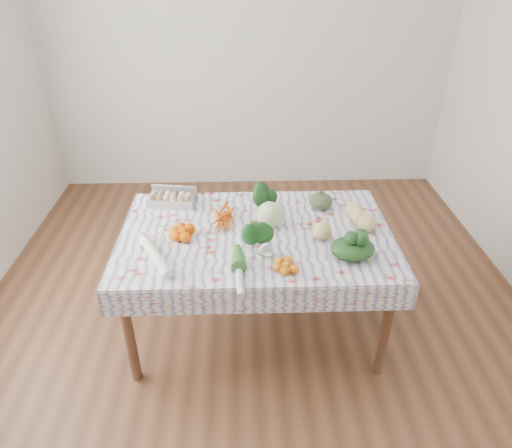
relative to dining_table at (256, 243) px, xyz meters
name	(u,v)px	position (x,y,z in m)	size (l,w,h in m)	color
ground	(256,324)	(0.00, 0.00, -0.68)	(4.50, 4.50, 0.00)	brown
wall_back	(248,50)	(0.00, 2.25, 0.72)	(4.00, 0.04, 2.80)	silver
dining_table	(256,243)	(0.00, 0.00, 0.00)	(1.60, 1.00, 0.75)	brown
tablecloth	(256,233)	(0.00, 0.00, 0.08)	(1.66, 1.06, 0.01)	white
egg_carton	(171,200)	(-0.56, 0.35, 0.13)	(0.31, 0.12, 0.08)	#A7A7A2
carrot_bunch	(221,219)	(-0.22, 0.13, 0.11)	(0.25, 0.23, 0.05)	#DD550C
kale_bunch	(266,198)	(0.08, 0.31, 0.15)	(0.14, 0.13, 0.13)	#153C17
kabocha_squash	(321,201)	(0.44, 0.29, 0.14)	(0.16, 0.16, 0.10)	#3C522D
cabbage	(270,215)	(0.09, 0.07, 0.17)	(0.16, 0.16, 0.16)	beige
butternut_squash	(361,217)	(0.66, 0.06, 0.14)	(0.12, 0.26, 0.12)	#DBB86E
orange_cluster	(183,232)	(-0.44, -0.04, 0.12)	(0.21, 0.21, 0.07)	#FD5F00
broccoli	(260,242)	(0.02, -0.19, 0.14)	(0.16, 0.16, 0.11)	#174C18
mandarin_cluster	(287,265)	(0.15, -0.38, 0.11)	(0.18, 0.18, 0.06)	orange
grapefruit	(322,231)	(0.39, -0.09, 0.14)	(0.11, 0.11, 0.11)	#CCB85E
spinach_bag	(353,249)	(0.53, -0.27, 0.14)	(0.25, 0.20, 0.11)	#143413
daikon	(156,257)	(-0.56, -0.28, 0.11)	(0.06, 0.06, 0.40)	white
leek	(239,272)	(-0.10, -0.42, 0.10)	(0.04, 0.04, 0.38)	silver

